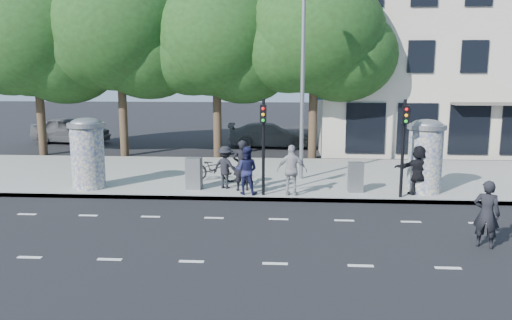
# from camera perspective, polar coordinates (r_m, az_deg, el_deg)

# --- Properties ---
(ground) EXTENTS (120.00, 120.00, 0.00)m
(ground) POSITION_cam_1_polar(r_m,az_deg,el_deg) (14.10, 2.46, -8.44)
(ground) COLOR black
(ground) RESTS_ON ground
(sidewalk) EXTENTS (40.00, 8.00, 0.15)m
(sidewalk) POSITION_cam_1_polar(r_m,az_deg,el_deg) (21.33, 2.96, -1.83)
(sidewalk) COLOR gray
(sidewalk) RESTS_ON ground
(curb) EXTENTS (40.00, 0.10, 0.16)m
(curb) POSITION_cam_1_polar(r_m,az_deg,el_deg) (17.49, 2.75, -4.50)
(curb) COLOR slate
(curb) RESTS_ON ground
(lane_dash_near) EXTENTS (32.00, 0.12, 0.01)m
(lane_dash_near) POSITION_cam_1_polar(r_m,az_deg,el_deg) (12.04, 2.20, -11.75)
(lane_dash_near) COLOR silver
(lane_dash_near) RESTS_ON ground
(lane_dash_far) EXTENTS (32.00, 0.12, 0.01)m
(lane_dash_far) POSITION_cam_1_polar(r_m,az_deg,el_deg) (15.44, 2.59, -6.77)
(lane_dash_far) COLOR silver
(lane_dash_far) RESTS_ON ground
(ad_column_left) EXTENTS (1.36, 1.36, 2.65)m
(ad_column_left) POSITION_cam_1_polar(r_m,az_deg,el_deg) (19.60, -18.70, 0.93)
(ad_column_left) COLOR beige
(ad_column_left) RESTS_ON sidewalk
(ad_column_right) EXTENTS (1.36, 1.36, 2.65)m
(ad_column_right) POSITION_cam_1_polar(r_m,az_deg,el_deg) (18.95, 18.78, 0.63)
(ad_column_right) COLOR beige
(ad_column_right) RESTS_ON sidewalk
(traffic_pole_near) EXTENTS (0.22, 0.31, 3.40)m
(traffic_pole_near) POSITION_cam_1_polar(r_m,az_deg,el_deg) (17.33, 0.84, 2.64)
(traffic_pole_near) COLOR black
(traffic_pole_near) RESTS_ON sidewalk
(traffic_pole_far) EXTENTS (0.22, 0.31, 3.40)m
(traffic_pole_far) POSITION_cam_1_polar(r_m,az_deg,el_deg) (17.74, 16.53, 2.40)
(traffic_pole_far) COLOR black
(traffic_pole_far) RESTS_ON sidewalk
(street_lamp) EXTENTS (0.25, 0.93, 8.00)m
(street_lamp) POSITION_cam_1_polar(r_m,az_deg,el_deg) (20.01, 5.38, 10.96)
(street_lamp) COLOR slate
(street_lamp) RESTS_ON sidewalk
(tree_far_left) EXTENTS (7.20, 7.20, 9.26)m
(tree_far_left) POSITION_cam_1_polar(r_m,az_deg,el_deg) (29.14, -23.94, 12.63)
(tree_far_left) COLOR #38281C
(tree_far_left) RESTS_ON ground
(tree_mid_left) EXTENTS (7.20, 7.20, 9.57)m
(tree_mid_left) POSITION_cam_1_polar(r_m,az_deg,el_deg) (27.40, -15.37, 13.98)
(tree_mid_left) COLOR #38281C
(tree_mid_left) RESTS_ON ground
(tree_near_left) EXTENTS (6.80, 6.80, 8.97)m
(tree_near_left) POSITION_cam_1_polar(r_m,az_deg,el_deg) (26.39, -4.57, 13.52)
(tree_near_left) COLOR #38281C
(tree_near_left) RESTS_ON ground
(tree_center) EXTENTS (7.00, 7.00, 9.30)m
(tree_center) POSITION_cam_1_polar(r_m,az_deg,el_deg) (25.76, 6.71, 14.12)
(tree_center) COLOR #38281C
(tree_center) RESTS_ON ground
(building) EXTENTS (20.30, 15.85, 12.00)m
(building) POSITION_cam_1_polar(r_m,az_deg,el_deg) (35.38, 23.67, 11.73)
(building) COLOR beige
(building) RESTS_ON ground
(ped_b) EXTENTS (0.77, 0.60, 1.87)m
(ped_b) POSITION_cam_1_polar(r_m,az_deg,el_deg) (18.25, -1.63, -0.63)
(ped_b) COLOR black
(ped_b) RESTS_ON sidewalk
(ped_c) EXTENTS (0.94, 0.79, 1.71)m
(ped_c) POSITION_cam_1_polar(r_m,az_deg,el_deg) (17.73, -1.11, -1.20)
(ped_c) COLOR #191B40
(ped_c) RESTS_ON sidewalk
(ped_d) EXTENTS (1.18, 0.94, 1.60)m
(ped_d) POSITION_cam_1_polar(r_m,az_deg,el_deg) (18.66, -3.51, -0.83)
(ped_d) COLOR black
(ped_d) RESTS_ON sidewalk
(ped_e) EXTENTS (1.12, 0.71, 1.80)m
(ped_e) POSITION_cam_1_polar(r_m,az_deg,el_deg) (17.56, 4.12, -1.19)
(ped_e) COLOR #A3A3A6
(ped_e) RESTS_ON sidewalk
(ped_f) EXTENTS (1.71, 0.72, 1.80)m
(ped_f) POSITION_cam_1_polar(r_m,az_deg,el_deg) (18.57, 18.11, -1.06)
(ped_f) COLOR black
(ped_f) RESTS_ON sidewalk
(man_road) EXTENTS (0.77, 0.67, 1.77)m
(man_road) POSITION_cam_1_polar(r_m,az_deg,el_deg) (14.12, 24.85, -5.62)
(man_road) COLOR black
(man_road) RESTS_ON ground
(bicycle) EXTENTS (1.11, 2.13, 1.07)m
(bicycle) POSITION_cam_1_polar(r_m,az_deg,el_deg) (19.91, -4.78, -0.93)
(bicycle) COLOR black
(bicycle) RESTS_ON sidewalk
(cabinet_left) EXTENTS (0.60, 0.46, 1.18)m
(cabinet_left) POSITION_cam_1_polar(r_m,az_deg,el_deg) (18.69, -7.10, -1.52)
(cabinet_left) COLOR slate
(cabinet_left) RESTS_ON sidewalk
(cabinet_right) EXTENTS (0.54, 0.41, 1.09)m
(cabinet_right) POSITION_cam_1_polar(r_m,az_deg,el_deg) (18.46, 11.31, -1.93)
(cabinet_right) COLOR slate
(cabinet_right) RESTS_ON sidewalk
(car_left) EXTENTS (2.69, 5.13, 1.66)m
(car_left) POSITION_cam_1_polar(r_m,az_deg,el_deg) (33.51, -20.42, 3.22)
(car_left) COLOR #4D5054
(car_left) RESTS_ON ground
(car_right) EXTENTS (2.25, 5.02, 1.43)m
(car_right) POSITION_cam_1_polar(r_m,az_deg,el_deg) (29.94, 1.55, 2.88)
(car_right) COLOR slate
(car_right) RESTS_ON ground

